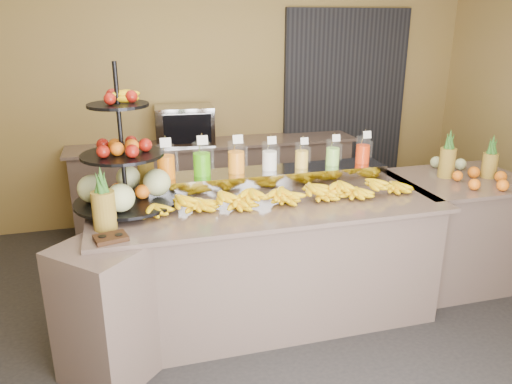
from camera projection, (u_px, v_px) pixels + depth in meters
name	position (u px, v px, depth m)	size (l,w,h in m)	color
ground	(278.00, 335.00, 3.62)	(6.00, 6.00, 0.00)	black
room_envelope	(273.00, 61.00, 3.77)	(6.04, 5.02, 2.82)	olive
buffet_counter	(253.00, 264.00, 3.67)	(2.75, 1.25, 0.93)	gray
right_counter	(454.00, 230.00, 4.26)	(1.08, 0.88, 0.93)	gray
back_ledge	(216.00, 183.00, 5.51)	(3.10, 0.55, 0.93)	gray
pitcher_tray	(269.00, 179.00, 3.84)	(1.85, 0.30, 0.15)	gray
juice_pitcher_orange_a	(166.00, 164.00, 3.59)	(0.13, 0.14, 0.32)	silver
juice_pitcher_green	(202.00, 161.00, 3.65)	(0.13, 0.14, 0.32)	silver
juice_pitcher_orange_b	(236.00, 159.00, 3.72)	(0.13, 0.13, 0.31)	silver
juice_pitcher_milk	(270.00, 158.00, 3.79)	(0.12, 0.12, 0.28)	silver
juice_pitcher_lemon	(302.00, 157.00, 3.86)	(0.11, 0.11, 0.26)	silver
juice_pitcher_lime	(333.00, 154.00, 3.92)	(0.11, 0.11, 0.26)	silver
juice_pitcher_orange_c	(363.00, 151.00, 3.99)	(0.11, 0.12, 0.28)	silver
banana_heap	(281.00, 192.00, 3.55)	(2.01, 0.18, 0.17)	yellow
fruit_stand	(132.00, 174.00, 3.38)	(0.78, 0.78, 0.99)	black
condiment_caddy	(111.00, 238.00, 2.95)	(0.19, 0.14, 0.03)	#321A0E
pineapple_left_a	(104.00, 206.00, 3.07)	(0.14, 0.14, 0.40)	brown
pineapple_left_b	(146.00, 172.00, 3.80)	(0.12, 0.12, 0.39)	brown
right_fruit_pile	(474.00, 172.00, 4.02)	(0.46, 0.44, 0.24)	brown
oven_warmer	(185.00, 125.00, 5.22)	(0.60, 0.42, 0.40)	gray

